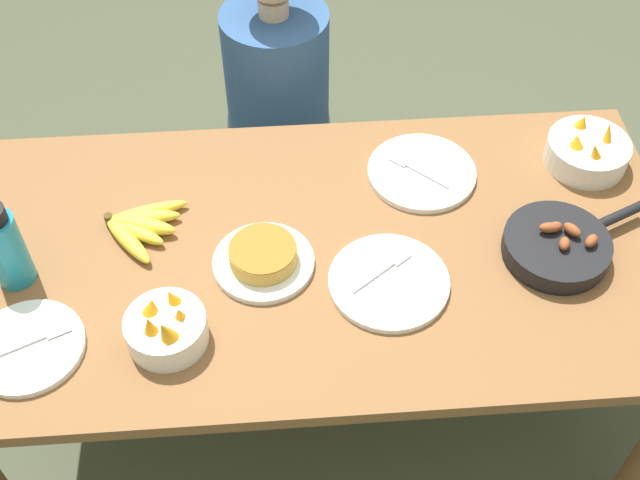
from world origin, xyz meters
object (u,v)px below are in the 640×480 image
Objects in this scene: empty_plate_far_left at (422,172)px; fruit_bowl_mango at (166,328)px; banana_bunch at (138,225)px; frittata_plate_center at (263,258)px; skillet at (558,246)px; empty_plate_near_front at (28,347)px; empty_plate_far_right at (389,282)px; water_bottle at (4,247)px; person_figure at (280,139)px; fruit_bowl_citrus at (587,151)px.

empty_plate_far_left is 1.59× the size of fruit_bowl_mango.
frittata_plate_center reaches higher than banana_bunch.
fruit_bowl_mango is at bearing 167.07° from skillet.
empty_plate_near_front is 0.87× the size of empty_plate_far_left.
empty_plate_near_front is at bearing -179.21° from fruit_bowl_mango.
fruit_bowl_mango reaches higher than empty_plate_far_left.
banana_bunch is 0.32m from fruit_bowl_mango.
empty_plate_near_front is 0.78m from empty_plate_far_right.
person_figure reaches higher than water_bottle.
empty_plate_near_front is at bearing -153.32° from empty_plate_far_left.
fruit_bowl_mango reaches higher than empty_plate_far_right.
person_figure is (0.26, 0.91, -0.31)m from fruit_bowl_mango.
person_figure is at bearing 105.70° from skillet.
banana_bunch is 0.77× the size of empty_plate_far_left.
fruit_bowl_citrus is (0.42, 0.01, 0.03)m from empty_plate_far_left.
water_bottle is 1.01m from person_figure.
person_figure is at bearing 49.73° from water_bottle.
empty_plate_far_left is at bearing -53.25° from person_figure.
empty_plate_near_front is at bearing 164.57° from skillet.
skillet is 0.67m from frittata_plate_center.
water_bottle reaches higher than empty_plate_near_front.
person_figure is at bearing 59.88° from banana_bunch.
empty_plate_far_right is at bearing -147.21° from fruit_bowl_citrus.
fruit_bowl_citrus is at bearing 38.68° from skillet.
fruit_bowl_mango is at bearing -137.74° from frittata_plate_center.
banana_bunch is 0.70m from empty_plate_far_left.
empty_plate_far_left is 0.36m from empty_plate_far_right.
empty_plate_near_front is 1.07× the size of water_bottle.
skillet reaches higher than frittata_plate_center.
water_bottle is 0.19× the size of person_figure.
fruit_bowl_citrus is at bearing -30.38° from person_figure.
fruit_bowl_mango is at bearing -74.97° from banana_bunch.
empty_plate_far_right is (-0.13, -0.33, -0.00)m from empty_plate_far_left.
skillet is at bearing -117.42° from fruit_bowl_citrus.
fruit_bowl_mango is at bearing -167.06° from empty_plate_far_right.
frittata_plate_center is 0.85× the size of empty_plate_far_right.
person_figure reaches higher than frittata_plate_center.
empty_plate_far_right is at bearing 164.62° from skillet.
skillet is at bearing -46.11° from empty_plate_far_left.
frittata_plate_center is 0.86m from fruit_bowl_citrus.
water_bottle reaches higher than fruit_bowl_citrus.
skillet reaches higher than banana_bunch.
water_bottle reaches higher than fruit_bowl_mango.
skillet is 1.22m from water_bottle.
person_figure is (0.34, 0.59, -0.29)m from banana_bunch.
fruit_bowl_citrus is at bearing 7.66° from banana_bunch.
empty_plate_near_front is (-0.20, -0.32, -0.01)m from banana_bunch.
empty_plate_near_front is at bearing -158.92° from frittata_plate_center.
empty_plate_far_right is 0.65m from fruit_bowl_citrus.
person_figure reaches higher than banana_bunch.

